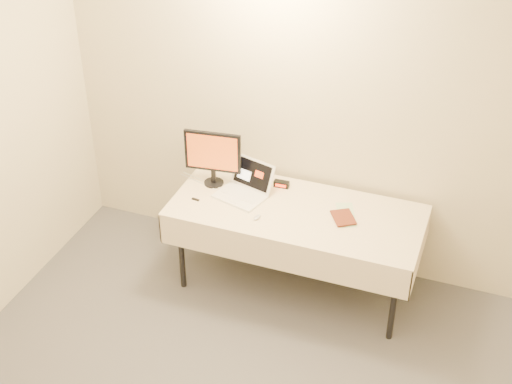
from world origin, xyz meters
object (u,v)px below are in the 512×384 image
(monitor, at_px, (213,154))
(book, at_px, (334,209))
(laptop, at_px, (245,187))
(table, at_px, (296,217))

(monitor, xyz_separation_m, book, (1.00, -0.15, -0.16))
(laptop, distance_m, book, 0.73)
(laptop, xyz_separation_m, monitor, (-0.28, 0.05, 0.21))
(laptop, height_order, book, laptop)
(table, bearing_deg, laptop, 170.83)
(table, xyz_separation_m, laptop, (-0.43, 0.07, 0.12))
(table, height_order, monitor, monitor)
(table, xyz_separation_m, monitor, (-0.71, 0.12, 0.33))
(table, distance_m, book, 0.33)
(book, bearing_deg, monitor, 139.89)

